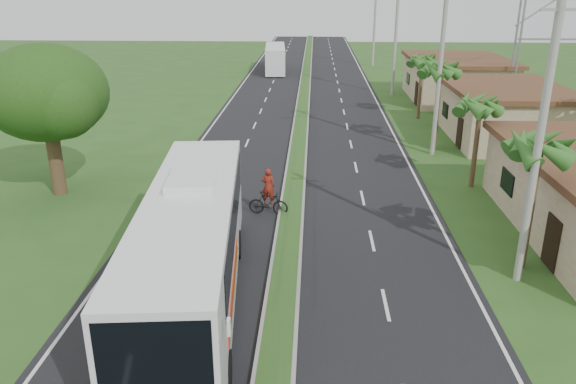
{
  "coord_description": "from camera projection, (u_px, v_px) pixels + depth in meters",
  "views": [
    {
      "loc": [
        0.97,
        -16.47,
        10.18
      ],
      "look_at": [
        -0.07,
        5.91,
        1.8
      ],
      "focal_mm": 35.0,
      "sensor_mm": 36.0,
      "label": 1
    }
  ],
  "objects": [
    {
      "name": "palm_verge_a",
      "position": [
        541.0,
        147.0,
        19.77
      ],
      "size": [
        2.4,
        2.4,
        5.45
      ],
      "color": "#473321",
      "rests_on": "ground"
    },
    {
      "name": "palm_verge_d",
      "position": [
        423.0,
        60.0,
        43.22
      ],
      "size": [
        2.4,
        2.4,
        5.25
      ],
      "color": "#473321",
      "rests_on": "ground"
    },
    {
      "name": "palm_verge_c",
      "position": [
        441.0,
        70.0,
        34.62
      ],
      "size": [
        2.4,
        2.4,
        5.85
      ],
      "color": "#473321",
      "rests_on": "ground"
    },
    {
      "name": "palm_verge_b",
      "position": [
        481.0,
        106.0,
        28.31
      ],
      "size": [
        2.4,
        2.4,
        5.05
      ],
      "color": "#473321",
      "rests_on": "ground"
    },
    {
      "name": "utility_pole_d",
      "position": [
        375.0,
        23.0,
        71.02
      ],
      "size": [
        1.6,
        0.28,
        10.5
      ],
      "color": "gray",
      "rests_on": "ground"
    },
    {
      "name": "utility_pole_a",
      "position": [
        541.0,
        128.0,
        18.53
      ],
      "size": [
        1.6,
        0.28,
        11.0
      ],
      "color": "gray",
      "rests_on": "ground"
    },
    {
      "name": "lane_edge_left",
      "position": [
        200.0,
        143.0,
        38.02
      ],
      "size": [
        0.12,
        160.0,
        0.01
      ],
      "primitive_type": "cube",
      "color": "silver",
      "rests_on": "ground"
    },
    {
      "name": "median_strip",
      "position": [
        299.0,
        142.0,
        37.7
      ],
      "size": [
        1.2,
        160.0,
        0.18
      ],
      "color": "gray",
      "rests_on": "ground"
    },
    {
      "name": "lane_edge_right",
      "position": [
        399.0,
        145.0,
        37.44
      ],
      "size": [
        0.12,
        160.0,
        0.01
      ],
      "primitive_type": "cube",
      "color": "silver",
      "rests_on": "ground"
    },
    {
      "name": "road_asphalt",
      "position": [
        299.0,
        144.0,
        37.73
      ],
      "size": [
        14.0,
        160.0,
        0.02
      ],
      "primitive_type": "cube",
      "color": "black",
      "rests_on": "ground"
    },
    {
      "name": "coach_bus_main",
      "position": [
        192.0,
        242.0,
        18.06
      ],
      "size": [
        3.94,
        13.32,
        4.24
      ],
      "rotation": [
        0.0,
        0.0,
        0.09
      ],
      "color": "white",
      "rests_on": "ground"
    },
    {
      "name": "shop_far",
      "position": [
        456.0,
        79.0,
        51.42
      ],
      "size": [
        8.6,
        11.6,
        3.82
      ],
      "color": "tan",
      "rests_on": "ground"
    },
    {
      "name": "ground",
      "position": [
        282.0,
        303.0,
        19.02
      ],
      "size": [
        180.0,
        180.0,
        0.0
      ],
      "primitive_type": "plane",
      "color": "#2A521E",
      "rests_on": "ground"
    },
    {
      "name": "shade_tree",
      "position": [
        44.0,
        96.0,
        27.16
      ],
      "size": [
        6.3,
        6.0,
        7.54
      ],
      "color": "#473321",
      "rests_on": "ground"
    },
    {
      "name": "motorcyclist",
      "position": [
        268.0,
        199.0,
        25.95
      ],
      "size": [
        1.92,
        0.79,
        2.26
      ],
      "rotation": [
        0.0,
        0.0,
        -0.14
      ],
      "color": "black",
      "rests_on": "ground"
    },
    {
      "name": "coach_bus_far",
      "position": [
        275.0,
        57.0,
        67.99
      ],
      "size": [
        2.95,
        10.53,
        3.03
      ],
      "rotation": [
        0.0,
        0.0,
        0.07
      ],
      "color": "white",
      "rests_on": "ground"
    },
    {
      "name": "utility_pole_c",
      "position": [
        396.0,
        34.0,
        52.22
      ],
      "size": [
        1.6,
        0.28,
        11.0
      ],
      "color": "gray",
      "rests_on": "ground"
    },
    {
      "name": "shop_mid",
      "position": [
        504.0,
        112.0,
        38.34
      ],
      "size": [
        7.6,
        10.6,
        3.67
      ],
      "color": "tan",
      "rests_on": "ground"
    },
    {
      "name": "utility_pole_b",
      "position": [
        441.0,
        53.0,
        33.3
      ],
      "size": [
        3.2,
        0.28,
        12.0
      ],
      "color": "gray",
      "rests_on": "ground"
    }
  ]
}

